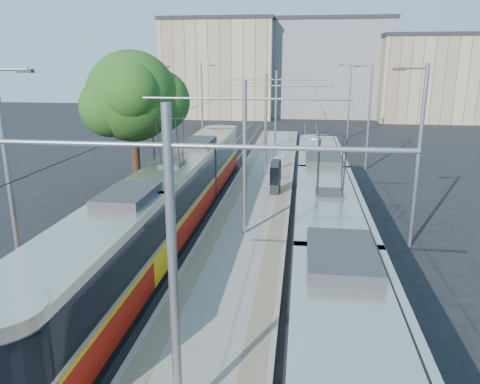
# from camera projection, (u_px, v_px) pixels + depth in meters

# --- Properties ---
(ground) EXTENTS (160.00, 160.00, 0.00)m
(ground) POSITION_uv_depth(u_px,v_px,m) (213.00, 332.00, 14.40)
(ground) COLOR black
(ground) RESTS_ON ground
(platform) EXTENTS (4.00, 50.00, 0.30)m
(platform) POSITION_uv_depth(u_px,v_px,m) (261.00, 187.00, 30.60)
(platform) COLOR gray
(platform) RESTS_ON ground
(tactile_strip_left) EXTENTS (0.70, 50.00, 0.01)m
(tactile_strip_left) POSITION_uv_depth(u_px,v_px,m) (239.00, 184.00, 30.74)
(tactile_strip_left) COLOR gray
(tactile_strip_left) RESTS_ON platform
(tactile_strip_right) EXTENTS (0.70, 50.00, 0.01)m
(tactile_strip_right) POSITION_uv_depth(u_px,v_px,m) (283.00, 186.00, 30.37)
(tactile_strip_right) COLOR gray
(tactile_strip_right) RESTS_ON platform
(rails) EXTENTS (8.71, 70.00, 0.03)m
(rails) POSITION_uv_depth(u_px,v_px,m) (261.00, 189.00, 30.64)
(rails) COLOR gray
(rails) RESTS_ON ground
(tram_left) EXTENTS (2.43, 29.30, 5.50)m
(tram_left) POSITION_uv_depth(u_px,v_px,m) (173.00, 197.00, 22.80)
(tram_left) COLOR black
(tram_left) RESTS_ON ground
(tram_right) EXTENTS (2.43, 29.99, 5.50)m
(tram_right) POSITION_uv_depth(u_px,v_px,m) (327.00, 231.00, 17.65)
(tram_right) COLOR black
(tram_right) RESTS_ON ground
(catenary) EXTENTS (9.20, 70.00, 7.00)m
(catenary) POSITION_uv_depth(u_px,v_px,m) (258.00, 126.00, 26.71)
(catenary) COLOR gray
(catenary) RESTS_ON platform
(street_lamps) EXTENTS (15.18, 38.22, 8.00)m
(street_lamps) POSITION_uv_depth(u_px,v_px,m) (267.00, 118.00, 33.34)
(street_lamps) COLOR gray
(street_lamps) RESTS_ON ground
(shelter) EXTENTS (0.65, 0.97, 2.05)m
(shelter) POSITION_uv_depth(u_px,v_px,m) (275.00, 176.00, 28.32)
(shelter) COLOR black
(shelter) RESTS_ON platform
(tree) EXTENTS (6.05, 5.59, 8.78)m
(tree) POSITION_uv_depth(u_px,v_px,m) (139.00, 98.00, 28.43)
(tree) COLOR #382314
(tree) RESTS_ON ground
(building_left) EXTENTS (16.32, 12.24, 14.26)m
(building_left) POSITION_uv_depth(u_px,v_px,m) (221.00, 69.00, 71.08)
(building_left) COLOR tan
(building_left) RESTS_ON ground
(building_centre) EXTENTS (18.36, 14.28, 14.36)m
(building_centre) POSITION_uv_depth(u_px,v_px,m) (327.00, 68.00, 72.86)
(building_centre) COLOR gray
(building_centre) RESTS_ON ground
(building_right) EXTENTS (14.28, 10.20, 11.83)m
(building_right) POSITION_uv_depth(u_px,v_px,m) (429.00, 78.00, 65.69)
(building_right) COLOR tan
(building_right) RESTS_ON ground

